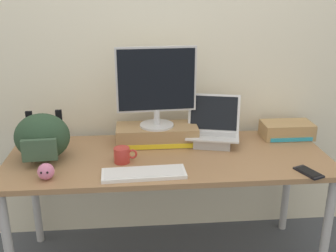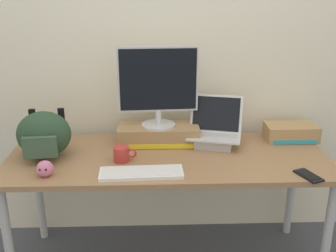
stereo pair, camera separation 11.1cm
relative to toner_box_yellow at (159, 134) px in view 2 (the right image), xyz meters
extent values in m
cube|color=silver|center=(0.05, 0.26, 0.50)|extent=(7.00, 0.10, 2.60)
cube|color=#99704C|center=(0.05, -0.19, -0.07)|extent=(1.85, 0.72, 0.03)
cylinder|color=#B2B2B7|center=(-0.81, -0.49, -0.44)|extent=(0.05, 0.05, 0.72)
cylinder|color=#B2B2B7|center=(0.92, -0.49, -0.44)|extent=(0.05, 0.05, 0.72)
cylinder|color=#B2B2B7|center=(-0.81, 0.10, -0.44)|extent=(0.05, 0.05, 0.72)
cylinder|color=#B2B2B7|center=(0.92, 0.10, -0.44)|extent=(0.05, 0.05, 0.72)
cube|color=#9E7A51|center=(0.00, 0.00, 0.00)|extent=(0.50, 0.22, 0.11)
cube|color=yellow|center=(0.00, -0.11, -0.04)|extent=(0.42, 0.00, 0.03)
cylinder|color=silver|center=(0.00, 0.00, 0.06)|extent=(0.21, 0.21, 0.01)
cylinder|color=silver|center=(0.00, 0.00, 0.12)|extent=(0.04, 0.04, 0.10)
cube|color=silver|center=(0.00, 0.00, 0.35)|extent=(0.48, 0.05, 0.39)
cube|color=black|center=(0.00, -0.01, 0.35)|extent=(0.46, 0.03, 0.37)
cube|color=#ADADB2|center=(0.34, -0.05, -0.03)|extent=(0.26, 0.25, 0.06)
cube|color=silver|center=(0.34, -0.05, 0.01)|extent=(0.37, 0.31, 0.01)
cube|color=#B7B7BC|center=(0.35, -0.03, 0.01)|extent=(0.30, 0.19, 0.00)
cube|color=silver|center=(0.36, 0.02, 0.12)|extent=(0.33, 0.17, 0.22)
cube|color=black|center=(0.36, 0.02, 0.13)|extent=(0.30, 0.15, 0.20)
cube|color=white|center=(-0.09, -0.44, -0.05)|extent=(0.44, 0.16, 0.02)
cube|color=silver|center=(-0.09, -0.44, -0.03)|extent=(0.41, 0.14, 0.00)
ellipsoid|color=#28422D|center=(-0.65, -0.18, 0.08)|extent=(0.32, 0.25, 0.27)
cube|color=#38513D|center=(-0.64, -0.31, 0.05)|extent=(0.18, 0.04, 0.12)
cube|color=black|center=(-0.74, -0.06, 0.09)|extent=(0.04, 0.02, 0.20)
cube|color=black|center=(-0.58, -0.05, 0.09)|extent=(0.04, 0.02, 0.20)
cylinder|color=#B2332D|center=(-0.21, -0.27, -0.01)|extent=(0.09, 0.09, 0.09)
torus|color=#B2332D|center=(-0.15, -0.27, -0.01)|extent=(0.06, 0.01, 0.06)
cube|color=black|center=(0.77, -0.49, -0.05)|extent=(0.13, 0.17, 0.01)
cube|color=black|center=(0.77, -0.49, -0.05)|extent=(0.11, 0.14, 0.00)
sphere|color=#CC7099|center=(-0.59, -0.44, -0.01)|extent=(0.08, 0.08, 0.08)
sphere|color=black|center=(-0.60, -0.47, 0.00)|extent=(0.01, 0.01, 0.01)
sphere|color=black|center=(-0.57, -0.47, 0.00)|extent=(0.01, 0.01, 0.01)
cube|color=#A88456|center=(0.84, 0.03, -0.01)|extent=(0.32, 0.18, 0.10)
cube|color=#2899BC|center=(0.84, -0.07, -0.04)|extent=(0.27, 0.00, 0.02)
camera|label=1|loc=(-0.13, -2.29, 0.88)|focal=42.37mm
camera|label=2|loc=(-0.02, -2.30, 0.88)|focal=42.37mm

